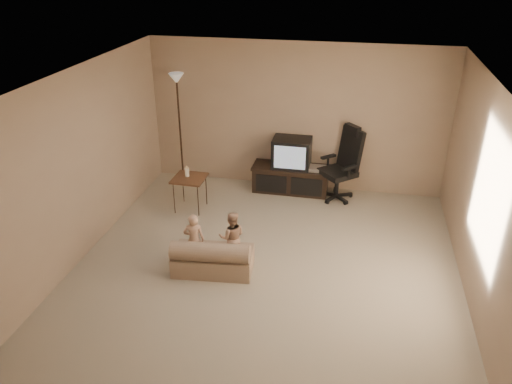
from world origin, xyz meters
TOP-DOWN VIEW (x-y plane):
  - floor at (0.00, 0.00)m, footprint 5.50×5.50m
  - room_shell at (0.00, 0.00)m, footprint 5.50×5.50m
  - tv_stand at (-0.01, 2.49)m, footprint 1.34×0.50m
  - office_chair at (0.84, 2.40)m, footprint 0.82×0.82m
  - side_table at (-1.51, 1.51)m, footprint 0.51×0.51m
  - floor_lamp at (-2.00, 2.55)m, footprint 0.30×0.30m
  - child_sofa at (-0.67, -0.10)m, footprint 1.08×0.68m
  - toddler_left at (-0.94, 0.02)m, footprint 0.31×0.26m
  - toddler_right at (-0.48, 0.20)m, footprint 0.39×0.27m

SIDE VIEW (x-z plane):
  - floor at x=0.00m, z-range 0.00..0.00m
  - child_sofa at x=-0.67m, z-range -0.05..0.45m
  - toddler_right at x=-0.48m, z-range 0.00..0.74m
  - toddler_left at x=-0.94m, z-range 0.00..0.76m
  - tv_stand at x=-0.01m, z-range -0.08..0.87m
  - office_chair at x=0.84m, z-range -0.18..1.08m
  - side_table at x=-1.51m, z-range 0.16..0.91m
  - floor_lamp at x=-2.00m, z-range 0.45..2.38m
  - room_shell at x=0.00m, z-range -1.23..4.27m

